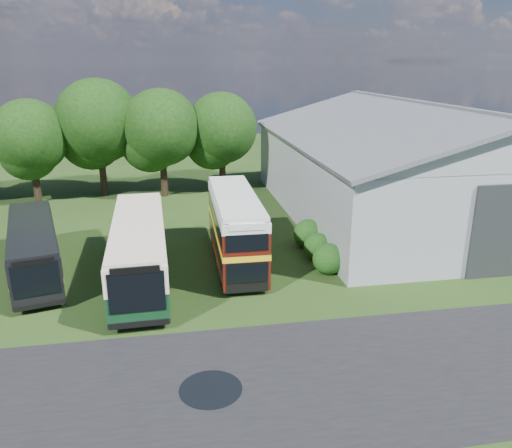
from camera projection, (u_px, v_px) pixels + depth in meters
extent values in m
plane|color=#1C320F|center=(241.00, 340.00, 20.27)|extent=(120.00, 120.00, 0.00)
cube|color=black|center=(335.00, 376.00, 17.96)|extent=(60.00, 8.00, 0.02)
cylinder|color=black|center=(211.00, 390.00, 17.21)|extent=(2.20, 2.20, 0.01)
cube|color=gray|center=(410.00, 176.00, 36.87)|extent=(18.00, 24.00, 5.50)
cylinder|color=black|center=(37.00, 184.00, 39.65)|extent=(0.56, 0.56, 3.06)
sphere|color=black|center=(30.00, 137.00, 38.49)|extent=(5.78, 5.78, 5.78)
cylinder|color=black|center=(103.00, 175.00, 41.61)|extent=(0.56, 0.56, 3.60)
sphere|color=black|center=(98.00, 121.00, 40.25)|extent=(6.80, 6.80, 6.80)
cylinder|color=black|center=(164.00, 177.00, 41.54)|extent=(0.56, 0.56, 3.31)
sphere|color=black|center=(161.00, 128.00, 40.29)|extent=(6.26, 6.26, 6.26)
cylinder|color=black|center=(223.00, 173.00, 43.14)|extent=(0.56, 0.56, 3.17)
sphere|color=black|center=(222.00, 128.00, 41.94)|extent=(5.98, 5.98, 5.98)
sphere|color=#194714|center=(328.00, 272.00, 26.81)|extent=(1.70, 1.70, 1.70)
sphere|color=#194714|center=(317.00, 258.00, 28.68)|extent=(1.60, 1.60, 1.60)
sphere|color=#194714|center=(308.00, 246.00, 30.55)|extent=(1.80, 1.80, 1.80)
cube|color=#0E3318|center=(139.00, 248.00, 25.49)|extent=(2.99, 11.49, 2.84)
cube|color=#441009|center=(235.00, 226.00, 27.59)|extent=(2.48, 9.23, 3.68)
cube|color=black|center=(34.00, 247.00, 26.21)|extent=(4.65, 10.14, 2.46)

